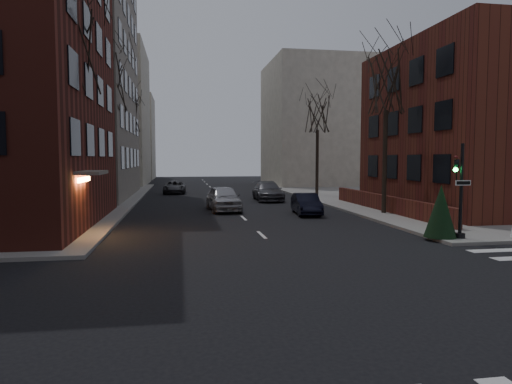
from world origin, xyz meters
TOP-DOWN VIEW (x-y plane):
  - ground at (0.00, 0.00)m, footprint 160.00×160.00m
  - building_left_tan at (-17.00, 34.00)m, footprint 18.00×18.00m
  - building_right_brick at (16.50, 19.00)m, footprint 12.00×14.00m
  - low_wall_right at (9.30, 19.00)m, footprint 0.35×16.00m
  - building_distant_la at (-15.00, 55.00)m, footprint 14.00×16.00m
  - building_distant_ra at (15.00, 50.00)m, footprint 14.00×14.00m
  - building_distant_lb at (-13.00, 72.00)m, footprint 10.00×12.00m
  - traffic_signal at (7.94, 8.99)m, footprint 0.76×0.44m
  - tree_left_a at (-8.80, 14.00)m, footprint 4.18×4.18m
  - tree_left_b at (-8.80, 26.00)m, footprint 4.40×4.40m
  - tree_left_c at (-8.80, 40.00)m, footprint 3.96×3.96m
  - tree_right_a at (8.80, 18.00)m, footprint 3.96×3.96m
  - tree_right_b at (8.80, 32.00)m, footprint 3.74×3.74m
  - streetlamp_near at (-8.20, 22.00)m, footprint 0.36×0.36m
  - streetlamp_far at (-8.20, 42.00)m, footprint 0.36×0.36m
  - parked_sedan at (4.12, 19.08)m, footprint 1.77×4.14m
  - car_lane_silver at (-0.80, 22.03)m, footprint 2.24×5.04m
  - car_lane_gray at (3.56, 28.82)m, footprint 2.40×5.45m
  - car_lane_far at (-4.20, 37.94)m, footprint 2.29×4.66m
  - evergreen_shrub at (7.30, 9.34)m, footprint 1.78×1.78m

SIDE VIEW (x-z plane):
  - ground at x=0.00m, z-range 0.00..0.00m
  - car_lane_far at x=-4.20m, z-range 0.00..1.27m
  - low_wall_right at x=9.30m, z-range 0.15..1.15m
  - parked_sedan at x=4.12m, z-range 0.00..1.33m
  - car_lane_gray at x=3.56m, z-range 0.00..1.56m
  - car_lane_silver at x=-0.80m, z-range 0.00..1.68m
  - evergreen_shrub at x=7.30m, z-range 0.15..2.39m
  - traffic_signal at x=7.94m, z-range -0.09..3.91m
  - streetlamp_near at x=-8.20m, z-range 1.10..7.38m
  - streetlamp_far at x=-8.20m, z-range 1.10..7.38m
  - building_right_brick at x=16.50m, z-range 0.00..11.00m
  - building_distant_lb at x=-13.00m, z-range 0.00..14.00m
  - tree_right_b at x=8.80m, z-range 3.00..12.18m
  - building_distant_ra at x=15.00m, z-range 0.00..16.00m
  - tree_left_c at x=-8.80m, z-range 3.17..12.89m
  - tree_right_a at x=8.80m, z-range 3.17..12.89m
  - tree_left_a at x=-8.80m, z-range 3.34..13.60m
  - tree_left_b at x=-8.80m, z-range 3.51..14.31m
  - building_distant_la at x=-15.00m, z-range 0.00..18.00m
  - building_left_tan at x=-17.00m, z-range 0.00..28.00m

